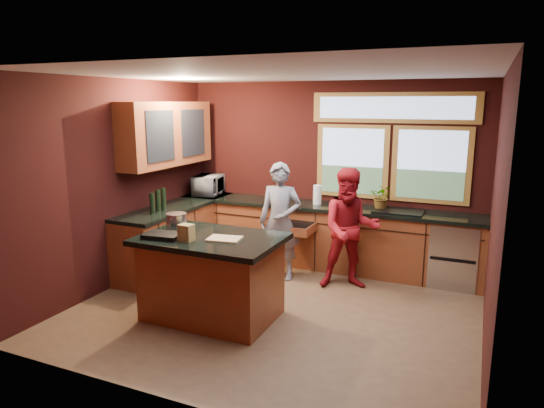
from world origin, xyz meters
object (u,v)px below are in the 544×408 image
Objects in this scene: person_grey at (280,221)px; person_red at (350,229)px; stock_pot at (177,221)px; cutting_board at (224,239)px; island at (212,277)px.

person_red is (0.96, 0.05, -0.01)m from person_grey.
stock_pot is (-1.73, -1.36, 0.24)m from person_red.
cutting_board is at bearing -143.53° from person_red.
person_grey is at bearing 59.64° from stock_pot.
island is 0.98× the size of person_red.
stock_pot is at bearing -128.00° from person_grey.
cutting_board is at bearing -14.04° from island.
stock_pot is at bearing -163.24° from person_red.
island is 4.43× the size of cutting_board.
person_grey is (0.22, 1.46, 0.33)m from island.
person_red reaches higher than stock_pot.
island is at bearing 165.96° from cutting_board.
cutting_board is at bearing -98.29° from person_grey.
stock_pot is (-0.77, -1.31, 0.23)m from person_grey.
person_red is at bearing 57.76° from cutting_board.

